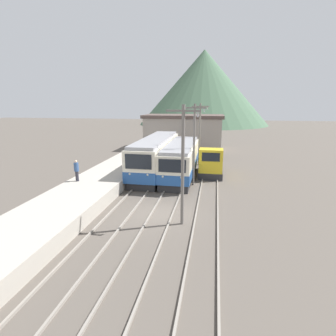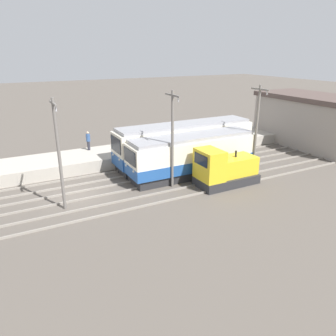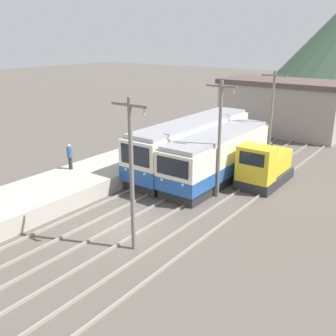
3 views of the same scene
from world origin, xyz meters
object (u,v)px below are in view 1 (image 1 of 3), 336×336
at_px(catenary_mast_near, 183,162).
at_px(catenary_mast_far, 200,132).
at_px(commuter_train_left, 156,157).
at_px(shunting_locomotive, 211,164).
at_px(commuter_train_center, 181,161).
at_px(person_on_platform, 77,170).
at_px(catenary_mast_mid, 194,142).

height_order(catenary_mast_near, catenary_mast_far, same).
xyz_separation_m(commuter_train_left, shunting_locomotive, (5.80, 0.07, -0.55)).
bearing_deg(commuter_train_center, catenary_mast_near, -82.04).
bearing_deg(shunting_locomotive, commuter_train_center, -161.14).
distance_m(commuter_train_left, commuter_train_center, 2.96).
distance_m(commuter_train_left, person_on_platform, 9.07).
relative_size(catenary_mast_far, person_on_platform, 4.11).
distance_m(commuter_train_left, shunting_locomotive, 5.83).
distance_m(commuter_train_left, catenary_mast_far, 6.55).
distance_m(commuter_train_center, catenary_mast_mid, 3.90).
bearing_deg(catenary_mast_near, catenary_mast_far, 90.00).
bearing_deg(catenary_mast_far, shunting_locomotive, -71.04).
relative_size(catenary_mast_near, person_on_platform, 4.11).
bearing_deg(person_on_platform, shunting_locomotive, 35.31).
distance_m(shunting_locomotive, catenary_mast_mid, 4.87).
height_order(commuter_train_left, catenary_mast_mid, catenary_mast_mid).
height_order(catenary_mast_far, person_on_platform, catenary_mast_far).
bearing_deg(person_on_platform, commuter_train_center, 40.35).
xyz_separation_m(commuter_train_left, catenary_mast_mid, (4.31, -3.66, 2.21)).
bearing_deg(commuter_train_center, person_on_platform, -139.65).
bearing_deg(catenary_mast_far, person_on_platform, -127.79).
height_order(commuter_train_left, catenary_mast_far, catenary_mast_far).
bearing_deg(catenary_mast_far, commuter_train_left, -134.29).
bearing_deg(commuter_train_left, commuter_train_center, -18.82).
bearing_deg(catenary_mast_mid, commuter_train_center, 119.11).
relative_size(shunting_locomotive, person_on_platform, 2.77).
xyz_separation_m(shunting_locomotive, person_on_platform, (-10.78, -7.64, 0.80)).
bearing_deg(catenary_mast_near, commuter_train_center, 97.96).
relative_size(catenary_mast_near, catenary_mast_mid, 1.00).
distance_m(catenary_mast_near, catenary_mast_mid, 8.08).
xyz_separation_m(commuter_train_center, shunting_locomotive, (3.00, 1.02, -0.39)).
bearing_deg(commuter_train_left, catenary_mast_near, -69.85).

